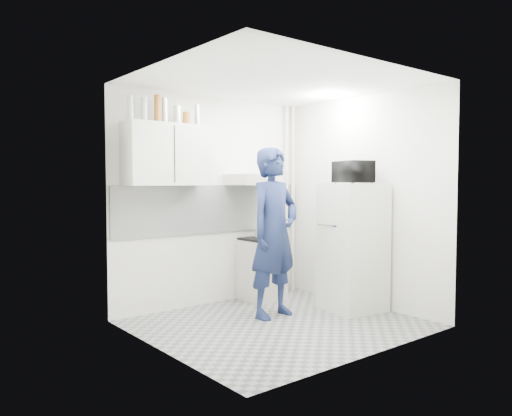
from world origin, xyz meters
TOP-DOWN VIEW (x-y plane):
  - floor at (0.00, 0.00)m, footprint 2.80×2.80m
  - ceiling at (0.00, 0.00)m, footprint 2.80×2.80m
  - wall_back at (0.00, 1.25)m, footprint 2.80×0.00m
  - wall_left at (-1.40, 0.00)m, footprint 0.00×2.60m
  - wall_right at (1.40, 0.00)m, footprint 0.00×2.60m
  - person at (0.18, 0.28)m, footprint 0.76×0.55m
  - stove at (0.59, 1.00)m, footprint 0.49×0.49m
  - fridge at (1.10, -0.10)m, footprint 0.72×0.72m
  - stove_top at (0.59, 1.00)m, footprint 0.47×0.47m
  - saucepan at (0.64, 1.08)m, footprint 0.18×0.18m
  - microwave at (1.10, -0.10)m, footprint 0.55×0.45m
  - bottle_a at (-1.19, 1.07)m, footprint 0.06×0.06m
  - bottle_b at (-1.03, 1.07)m, footprint 0.07×0.07m
  - bottle_c at (-0.86, 1.07)m, footprint 0.07×0.07m
  - bottle_d at (-0.77, 1.07)m, footprint 0.07×0.07m
  - canister_a at (-0.61, 1.07)m, footprint 0.09×0.09m
  - canister_b at (-0.49, 1.07)m, footprint 0.08×0.08m
  - bottle_e at (-0.34, 1.07)m, footprint 0.06×0.06m
  - upper_cabinet at (-0.75, 1.07)m, footprint 1.00×0.35m
  - range_hood at (0.45, 1.00)m, footprint 0.60×0.50m
  - backsplash at (0.00, 1.24)m, footprint 2.74×0.03m
  - pipe_a at (1.30, 1.17)m, footprint 0.05×0.05m
  - pipe_b at (1.18, 1.17)m, footprint 0.04×0.04m
  - ceiling_spot_fixture at (1.00, 0.20)m, footprint 0.10×0.10m

SIDE VIEW (x-z plane):
  - floor at x=0.00m, z-range 0.00..0.00m
  - stove at x=0.59m, z-range 0.00..0.78m
  - fridge at x=1.10m, z-range 0.00..1.52m
  - stove_top at x=0.59m, z-range 0.78..0.81m
  - saucepan at x=0.64m, z-range 0.81..0.91m
  - person at x=0.18m, z-range 0.00..1.93m
  - backsplash at x=0.00m, z-range 0.90..1.50m
  - wall_left at x=-1.40m, z-range 0.00..2.60m
  - wall_right at x=1.40m, z-range 0.00..2.60m
  - pipe_a at x=1.30m, z-range 0.00..2.60m
  - pipe_b at x=1.18m, z-range 0.00..2.60m
  - wall_back at x=0.00m, z-range -0.10..2.70m
  - range_hood at x=0.45m, z-range 1.50..1.64m
  - microwave at x=1.10m, z-range 1.52..1.79m
  - upper_cabinet at x=-0.75m, z-range 1.50..2.20m
  - canister_b at x=-0.49m, z-range 2.20..2.35m
  - canister_a at x=-0.61m, z-range 2.20..2.41m
  - bottle_e at x=-0.34m, z-range 2.20..2.45m
  - bottle_b at x=-1.03m, z-range 2.20..2.47m
  - bottle_a at x=-1.19m, z-range 2.20..2.48m
  - bottle_d at x=-0.77m, z-range 2.20..2.49m
  - bottle_c at x=-0.86m, z-range 2.20..2.51m
  - ceiling_spot_fixture at x=1.00m, z-range 2.56..2.58m
  - ceiling at x=0.00m, z-range 2.60..2.60m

